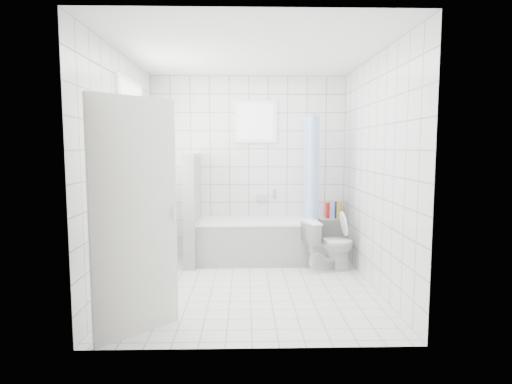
{
  "coord_description": "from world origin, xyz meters",
  "views": [
    {
      "loc": [
        -0.05,
        -4.73,
        1.59
      ],
      "look_at": [
        0.08,
        0.35,
        1.05
      ],
      "focal_mm": 30.0,
      "sensor_mm": 36.0,
      "label": 1
    }
  ],
  "objects": [
    {
      "name": "ceiling",
      "position": [
        0.0,
        0.0,
        2.6
      ],
      "size": [
        3.0,
        3.0,
        0.0
      ],
      "primitive_type": "plane",
      "rotation": [
        3.14,
        0.0,
        0.0
      ],
      "color": "white",
      "rests_on": "ground"
    },
    {
      "name": "toilet",
      "position": [
        1.03,
        0.65,
        0.33
      ],
      "size": [
        0.73,
        0.53,
        0.67
      ],
      "primitive_type": "imported",
      "rotation": [
        0.0,
        0.0,
        1.83
      ],
      "color": "white",
      "rests_on": "ground"
    },
    {
      "name": "sill_bottles",
      "position": [
        -1.3,
        0.26,
        1.04
      ],
      "size": [
        0.15,
        0.63,
        0.33
      ],
      "color": "silver",
      "rests_on": "window_sill"
    },
    {
      "name": "tiled_ledge",
      "position": [
        1.22,
        1.38,
        0.28
      ],
      "size": [
        0.4,
        0.24,
        0.55
      ],
      "primitive_type": "cube",
      "color": "white",
      "rests_on": "ground"
    },
    {
      "name": "window_left",
      "position": [
        -1.35,
        0.3,
        1.6
      ],
      "size": [
        0.01,
        0.9,
        1.4
      ],
      "primitive_type": "cube",
      "color": "white",
      "rests_on": "wall_left"
    },
    {
      "name": "door",
      "position": [
        -0.97,
        -1.2,
        1.0
      ],
      "size": [
        0.59,
        0.59,
        2.0
      ],
      "primitive_type": "cube",
      "rotation": [
        0.0,
        0.0,
        -0.79
      ],
      "color": "silver",
      "rests_on": "ground"
    },
    {
      "name": "window_back",
      "position": [
        0.1,
        1.46,
        1.95
      ],
      "size": [
        0.5,
        0.01,
        0.5
      ],
      "primitive_type": "cube",
      "color": "white",
      "rests_on": "wall_back"
    },
    {
      "name": "wall_left",
      "position": [
        -1.4,
        0.0,
        1.3
      ],
      "size": [
        0.02,
        3.0,
        2.6
      ],
      "primitive_type": "cube",
      "color": "white",
      "rests_on": "ground"
    },
    {
      "name": "wall_right",
      "position": [
        1.4,
        0.0,
        1.3
      ],
      "size": [
        0.02,
        3.0,
        2.6
      ],
      "primitive_type": "cube",
      "color": "white",
      "rests_on": "ground"
    },
    {
      "name": "ledge_bottles",
      "position": [
        1.24,
        1.36,
        0.68
      ],
      "size": [
        0.21,
        0.18,
        0.27
      ],
      "color": "yellow",
      "rests_on": "tiled_ledge"
    },
    {
      "name": "wall_back",
      "position": [
        0.0,
        1.5,
        1.3
      ],
      "size": [
        2.8,
        0.02,
        2.6
      ],
      "primitive_type": "cube",
      "color": "white",
      "rests_on": "ground"
    },
    {
      "name": "bathtub",
      "position": [
        0.09,
        1.12,
        0.29
      ],
      "size": [
        1.61,
        0.77,
        0.58
      ],
      "color": "white",
      "rests_on": "ground"
    },
    {
      "name": "partition_wall",
      "position": [
        -0.78,
        1.07,
        0.75
      ],
      "size": [
        0.15,
        0.85,
        1.5
      ],
      "primitive_type": "cube",
      "color": "white",
      "rests_on": "ground"
    },
    {
      "name": "curtain_rod",
      "position": [
        0.84,
        1.1,
        2.0
      ],
      "size": [
        0.02,
        0.8,
        0.02
      ],
      "primitive_type": "cylinder",
      "rotation": [
        1.57,
        0.0,
        0.0
      ],
      "color": "silver",
      "rests_on": "wall_back"
    },
    {
      "name": "window_sill",
      "position": [
        -1.31,
        0.3,
        0.86
      ],
      "size": [
        0.18,
        1.02,
        0.08
      ],
      "primitive_type": "cube",
      "color": "white",
      "rests_on": "wall_left"
    },
    {
      "name": "wall_front",
      "position": [
        0.0,
        -1.5,
        1.3
      ],
      "size": [
        2.8,
        0.02,
        2.6
      ],
      "primitive_type": "cube",
      "color": "white",
      "rests_on": "ground"
    },
    {
      "name": "shower_curtain",
      "position": [
        0.84,
        0.97,
        1.1
      ],
      "size": [
        0.14,
        0.48,
        1.78
      ],
      "primitive_type": null,
      "color": "#4E88E6",
      "rests_on": "curtain_rod"
    },
    {
      "name": "tub_faucet",
      "position": [
        0.19,
        1.46,
        0.85
      ],
      "size": [
        0.18,
        0.06,
        0.06
      ],
      "primitive_type": "cube",
      "color": "silver",
      "rests_on": "wall_back"
    },
    {
      "name": "ground",
      "position": [
        0.0,
        0.0,
        0.0
      ],
      "size": [
        3.0,
        3.0,
        0.0
      ],
      "primitive_type": "plane",
      "color": "white",
      "rests_on": "ground"
    }
  ]
}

